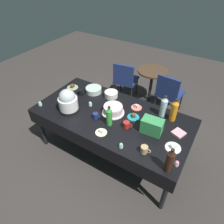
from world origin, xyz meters
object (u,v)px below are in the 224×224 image
Objects in this scene: ceramic_snack_bowl at (111,94)px; slow_cooker at (68,101)px; coffee_mug_navy at (96,116)px; soda_carton at (152,126)px; dessert_plate_coral at (136,107)px; cupcake_mint at (90,104)px; soda_bottle_cola at (170,161)px; cupcake_berry at (62,95)px; coffee_mug_red at (127,125)px; soda_bottle_orange_juice at (174,111)px; dessert_plate_white at (173,147)px; frosted_layer_cake at (113,110)px; coffee_mug_black at (81,92)px; dessert_plate_cream at (101,132)px; maroon_chair_left at (125,79)px; cupcake_lemon at (40,104)px; round_cafe_table at (152,80)px; soda_bottle_water at (164,107)px; soda_bottle_lime_soda at (109,116)px; dessert_plate_teal at (133,117)px; dessert_plate_sage at (73,87)px; glass_salad_bowl at (94,90)px; maroon_chair_right at (169,92)px; potluck_table at (112,118)px; cupcake_rose at (177,163)px; cupcake_vanilla at (121,146)px; coffee_mug_tan at (144,150)px.

slow_cooker is at bearing -118.06° from ceramic_snack_bowl.
coffee_mug_navy is 0.44× the size of soda_carton.
cupcake_mint is at bearing -152.52° from dessert_plate_coral.
cupcake_berry is at bearing 167.26° from soda_bottle_cola.
coffee_mug_navy is 0.91× the size of coffee_mug_red.
soda_bottle_orange_juice is 1.29× the size of soda_carton.
slow_cooker reaches higher than dessert_plate_white.
coffee_mug_black is (-0.68, 0.12, -0.01)m from frosted_layer_cake.
maroon_chair_left reaches higher than dessert_plate_cream.
coffee_mug_navy is at bearing 166.08° from soda_bottle_cola.
soda_carton reaches higher than ceramic_snack_bowl.
round_cafe_table is (0.97, 1.98, -0.28)m from cupcake_lemon.
soda_bottle_water is 1.30m from coffee_mug_black.
dessert_plate_cream is at bearing -90.52° from soda_bottle_lime_soda.
cupcake_mint is 0.26× the size of soda_carton.
dessert_plate_coral is 1.40× the size of coffee_mug_navy.
soda_bottle_lime_soda is at bearing -22.99° from cupcake_mint.
soda_bottle_orange_juice reaches higher than dessert_plate_teal.
soda_bottle_lime_soda is at bearing -167.28° from soda_carton.
coffee_mug_navy reaches higher than cupcake_lemon.
coffee_mug_black reaches higher than dessert_plate_sage.
glass_salad_bowl is 0.30× the size of maroon_chair_left.
maroon_chair_right is at bearing 51.19° from cupcake_lemon.
ceramic_snack_bowl is at bearing -99.13° from round_cafe_table.
soda_bottle_water reaches higher than dessert_plate_coral.
soda_bottle_water is at bearing 30.78° from potluck_table.
dessert_plate_teal is 2.46× the size of cupcake_rose.
soda_bottle_water is 0.89m from soda_bottle_cola.
cupcake_rose is at bearing -20.87° from frosted_layer_cake.
slow_cooker reaches higher than soda_bottle_cola.
cupcake_mint is 1.43m from soda_bottle_cola.
ceramic_snack_bowl is at bearing 145.68° from soda_bottle_cola.
soda_bottle_cola is at bearing -16.88° from soda_bottle_lime_soda.
frosted_layer_cake reaches higher than dessert_plate_white.
ceramic_snack_bowl reaches higher than round_cafe_table.
ceramic_snack_bowl is 0.61× the size of soda_bottle_orange_juice.
soda_bottle_water is at bearing -62.51° from round_cafe_table.
soda_bottle_lime_soda is (1.01, -0.43, 0.12)m from dessert_plate_sage.
ceramic_snack_bowl is at bearing 99.89° from coffee_mug_navy.
glass_salad_bowl is (-0.56, 0.33, 0.10)m from potluck_table.
dessert_plate_coral is (-0.06, 0.22, -0.00)m from dessert_plate_teal.
coffee_mug_black is (-1.65, 0.62, -0.11)m from soda_bottle_cola.
coffee_mug_navy reaches higher than cupcake_mint.
glass_salad_bowl is at bearing 52.57° from coffee_mug_black.
ceramic_snack_bowl is at bearing 128.27° from cupcake_vanilla.
soda_bottle_cola is at bearing -27.12° from frosted_layer_cake.
slow_cooker is 1.87× the size of dessert_plate_sage.
coffee_mug_tan is at bearing -30.01° from glass_salad_bowl.
dessert_plate_sage is 1.10m from soda_bottle_lime_soda.
dessert_plate_cream is 1.09m from cupcake_lemon.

